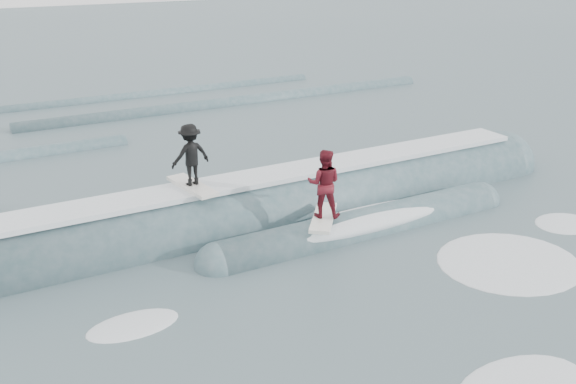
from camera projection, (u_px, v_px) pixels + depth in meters
ground at (353, 276)px, 15.81m from camera, size 160.00×160.00×0.00m
breaking_wave at (284, 216)px, 19.17m from camera, size 21.37×4.07×2.58m
surfer_black at (191, 157)px, 17.39m from camera, size 1.17×2.06×1.81m
surfer_red at (324, 186)px, 17.15m from camera, size 1.68×1.91×1.99m
whitewater at (489, 285)px, 15.38m from camera, size 14.50×7.12×0.10m
far_swells at (102, 122)px, 29.38m from camera, size 40.08×8.65×0.80m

